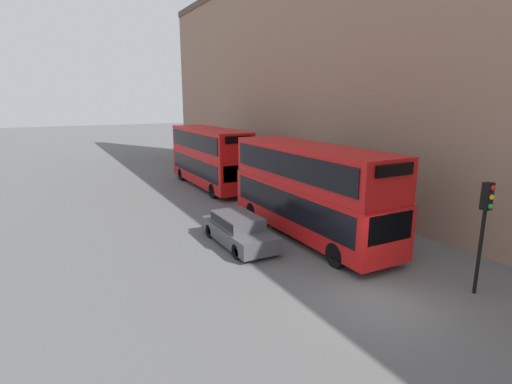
% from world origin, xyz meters
% --- Properties ---
extents(ground_plane, '(200.00, 200.00, 0.00)m').
position_xyz_m(ground_plane, '(0.00, 0.00, 0.00)').
color(ground_plane, '#5B5B5B').
extents(bus_leading, '(2.59, 10.21, 4.38)m').
position_xyz_m(bus_leading, '(1.60, 6.40, 2.41)').
color(bus_leading, red).
rests_on(bus_leading, ground).
extents(bus_second_in_queue, '(2.59, 10.02, 4.35)m').
position_xyz_m(bus_second_in_queue, '(1.60, 18.96, 2.40)').
color(bus_second_in_queue, red).
rests_on(bus_second_in_queue, ground).
extents(car_dark_sedan, '(1.80, 4.66, 1.37)m').
position_xyz_m(car_dark_sedan, '(-1.80, 7.00, 0.73)').
color(car_dark_sedan, '#47474C').
rests_on(car_dark_sedan, ground).
extents(traffic_light, '(0.30, 0.36, 3.84)m').
position_xyz_m(traffic_light, '(3.24, -1.05, 2.77)').
color(traffic_light, black).
rests_on(traffic_light, ground).
extents(pedestrian, '(0.36, 0.36, 1.56)m').
position_xyz_m(pedestrian, '(4.10, 6.36, 0.72)').
color(pedestrian, brown).
rests_on(pedestrian, ground).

